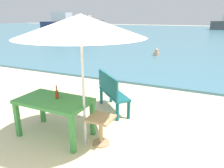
% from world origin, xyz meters
% --- Properties ---
extents(sea_water, '(120.00, 50.00, 0.08)m').
position_xyz_m(sea_water, '(0.00, 30.00, 0.04)').
color(sea_water, teal).
rests_on(sea_water, ground_plane).
extents(picnic_table_green, '(1.40, 0.80, 0.76)m').
position_xyz_m(picnic_table_green, '(-0.74, 1.18, 0.65)').
color(picnic_table_green, '#3D8C42').
rests_on(picnic_table_green, ground_plane).
extents(beer_bottle_amber, '(0.07, 0.07, 0.26)m').
position_xyz_m(beer_bottle_amber, '(-0.71, 1.25, 0.85)').
color(beer_bottle_amber, brown).
rests_on(beer_bottle_amber, picnic_table_green).
extents(patio_umbrella, '(2.10, 2.10, 2.30)m').
position_xyz_m(patio_umbrella, '(-0.05, 1.16, 2.12)').
color(patio_umbrella, silver).
rests_on(patio_umbrella, ground_plane).
extents(side_table_wood, '(0.44, 0.44, 0.54)m').
position_xyz_m(side_table_wood, '(0.21, 1.29, 0.35)').
color(side_table_wood, tan).
rests_on(side_table_wood, ground_plane).
extents(bench_teal_center, '(1.12, 1.08, 0.95)m').
position_xyz_m(bench_teal_center, '(-0.25, 2.69, 0.54)').
color(bench_teal_center, '#196066').
rests_on(bench_teal_center, ground_plane).
extents(swimmer_person, '(0.34, 0.34, 0.41)m').
position_xyz_m(swimmer_person, '(-1.12, 10.69, 0.24)').
color(swimmer_person, tan).
rests_on(swimmer_person, sea_water).
extents(boat_tanker, '(6.70, 1.83, 2.44)m').
position_xyz_m(boat_tanker, '(-24.25, 41.25, 0.96)').
color(boat_tanker, '#4C4C4C').
rests_on(boat_tanker, sea_water).
extents(boat_fishing_trawler, '(7.30, 1.99, 2.65)m').
position_xyz_m(boat_fishing_trawler, '(-16.38, 22.62, 1.03)').
color(boat_fishing_trawler, navy).
rests_on(boat_fishing_trawler, sea_water).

